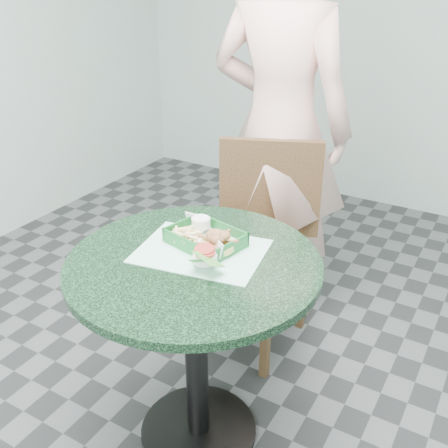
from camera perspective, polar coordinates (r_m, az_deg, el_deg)
The scene contains 11 objects.
floor at distance 2.19m, azimuth -2.76°, elevation -21.55°, with size 4.00×5.00×0.02m, color #303335.
wall_back at distance 3.80m, azimuth 19.34°, elevation 21.90°, with size 4.00×0.04×2.80m, color silver.
cafe_table at distance 1.80m, azimuth -3.17°, elevation -9.14°, with size 0.83×0.83×0.75m.
dining_chair at distance 2.39m, azimuth 3.65°, elevation -0.73°, with size 0.46×0.46×0.93m.
diner_person at distance 2.43m, azimuth 6.36°, elevation 15.49°, with size 0.85×0.56×2.33m, color beige.
placemat at distance 1.75m, azimuth -2.49°, elevation -3.52°, with size 0.41×0.31×0.00m, color #A5E9D1.
food_basket at distance 1.78m, azimuth -2.03°, elevation -2.35°, with size 0.24×0.18×0.05m.
crab_sandwich at distance 1.72m, azimuth -0.36°, elevation -2.13°, with size 0.11×0.11×0.07m.
fries_pile at distance 1.78m, azimuth -4.20°, elevation -1.76°, with size 0.10×0.11×0.04m, color #EAD78D, non-canonical shape.
sauce_ramekin at distance 1.82m, azimuth -2.97°, elevation -0.43°, with size 0.07×0.07×0.04m.
garnish_cup at distance 1.64m, azimuth -0.94°, elevation -4.09°, with size 0.11×0.11×0.04m.
Camera 1 is at (0.82, -1.20, 1.63)m, focal length 42.00 mm.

